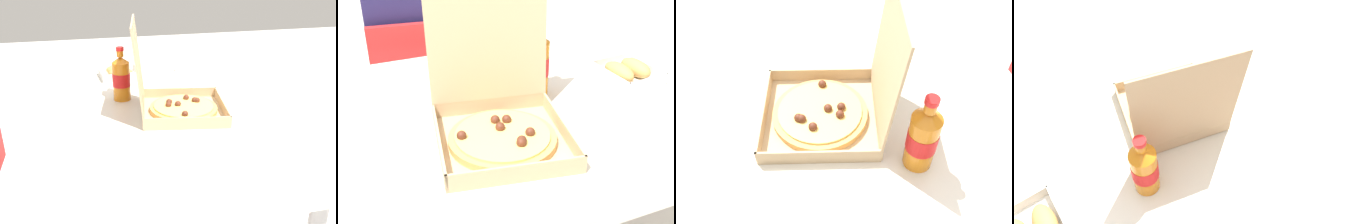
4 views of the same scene
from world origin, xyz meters
The scene contains 3 objects.
dining_table centered at (0.00, 0.00, 0.67)m, with size 1.31×0.93×0.75m.
pizza_box_open centered at (-0.03, -0.12, 0.80)m, with size 0.36×0.39×0.35m.
cola_bottle centered at (0.15, 0.06, 0.84)m, with size 0.07×0.07×0.22m.
Camera 4 is at (0.28, 0.44, 1.53)m, focal length 31.54 mm.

